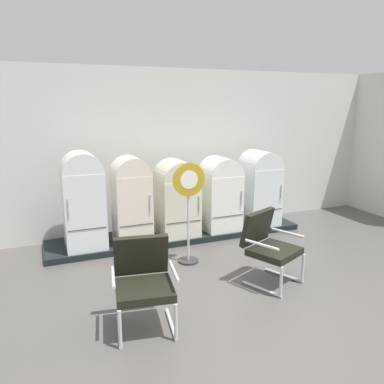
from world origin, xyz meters
The scene contains 11 objects.
ground centered at (0.00, 0.00, -0.03)m, with size 12.00×10.00×0.05m, color #514E4A.
back_wall centered at (0.00, 3.66, 1.54)m, with size 11.76×0.12×3.06m.
display_plinth centered at (0.00, 3.02, 0.05)m, with size 4.66×0.95×0.10m, color black.
refrigerator_0 centered at (-1.66, 2.91, 0.94)m, with size 0.64×0.67×1.57m.
refrigerator_1 centered at (-0.88, 2.88, 0.88)m, with size 0.60×0.61×1.46m.
refrigerator_2 centered at (-0.05, 2.93, 0.81)m, with size 0.68×0.70×1.36m.
refrigerator_3 centered at (0.80, 2.90, 0.82)m, with size 0.65×0.65×1.37m.
refrigerator_4 centered at (1.66, 2.93, 0.86)m, with size 0.65×0.71×1.44m.
armchair_left centered at (-1.33, 0.49, 0.55)m, with size 0.75×0.77×0.99m.
armchair_right centered at (0.52, 0.88, 0.55)m, with size 0.84×0.87×0.99m.
sign_stand centered at (-0.24, 1.90, 0.81)m, with size 0.50×0.32×1.56m.
Camera 1 is at (-2.28, -3.22, 2.40)m, focal length 35.43 mm.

